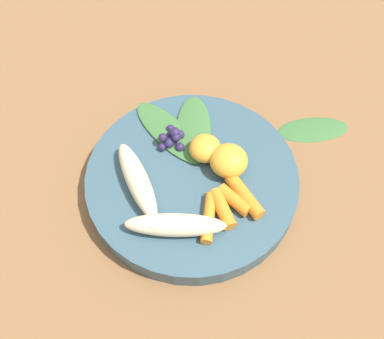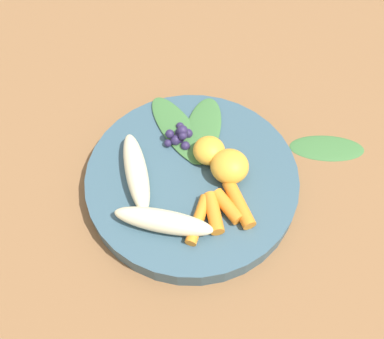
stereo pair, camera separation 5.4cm
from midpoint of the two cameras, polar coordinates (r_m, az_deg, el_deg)
name	(u,v)px [view 2 (the right image)]	position (r m, az deg, el deg)	size (l,w,h in m)	color
ground_plane	(192,185)	(0.58, 2.69, -2.35)	(2.40, 2.40, 0.00)	brown
bowl	(192,180)	(0.57, 2.75, -1.58)	(0.28, 0.28, 0.03)	#385666
banana_peeled_left	(163,221)	(0.50, -0.77, -7.21)	(0.12, 0.03, 0.03)	beige
banana_peeled_right	(136,171)	(0.54, -4.66, -0.46)	(0.12, 0.03, 0.03)	beige
orange_segment_near	(210,151)	(0.56, 5.23, 2.25)	(0.04, 0.04, 0.03)	#F4A833
orange_segment_far	(230,166)	(0.54, 7.93, 0.21)	(0.05, 0.05, 0.04)	#F4A833
carrot_front	(198,220)	(0.51, 3.91, -6.98)	(0.01, 0.01, 0.06)	orange
carrot_mid_left	(214,213)	(0.52, 5.95, -6.07)	(0.02, 0.02, 0.05)	orange
carrot_mid_right	(227,206)	(0.52, 7.75, -5.16)	(0.02, 0.02, 0.05)	orange
carrot_rear	(237,206)	(0.52, 9.01, -5.08)	(0.02, 0.02, 0.06)	orange
blueberry_pile	(180,136)	(0.58, 1.03, 4.35)	(0.04, 0.04, 0.03)	#2D234C
kale_leaf_left	(203,130)	(0.59, 4.12, 5.17)	(0.12, 0.05, 0.01)	#3D7038
kale_leaf_right	(178,129)	(0.59, 0.78, 5.24)	(0.14, 0.05, 0.01)	#3D7038
kale_leaf_stray	(327,147)	(0.65, 19.99, 2.65)	(0.11, 0.05, 0.01)	#3D7038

